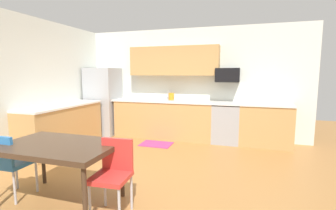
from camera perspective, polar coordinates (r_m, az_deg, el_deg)
name	(u,v)px	position (r m, az deg, el deg)	size (l,w,h in m)	color
ground_plane	(149,176)	(4.01, -4.46, -16.12)	(12.00, 12.00, 0.00)	#9E6B38
wall_back	(188,83)	(6.22, 4.58, 5.06)	(5.80, 0.10, 2.70)	silver
wall_left	(13,87)	(5.29, -32.40, 3.54)	(0.10, 5.80, 2.70)	silver
cabinet_run_back	(164,120)	(6.13, -1.05, -3.42)	(2.45, 0.60, 0.90)	tan
cabinet_run_back_right	(265,126)	(5.84, 21.70, -4.49)	(1.10, 0.60, 0.90)	tan
cabinet_run_left	(63,127)	(5.71, -23.34, -4.84)	(0.60, 2.00, 0.90)	tan
countertop_back	(184,102)	(5.91, 3.78, 0.77)	(4.80, 0.64, 0.04)	silver
countertop_left	(61,106)	(5.64, -23.58, -0.16)	(0.64, 2.00, 0.04)	silver
upper_cabinets_back	(174,61)	(6.09, 1.36, 10.21)	(2.20, 0.34, 0.70)	tan
refrigerator	(103,101)	(6.70, -14.82, 0.87)	(0.76, 0.70, 1.73)	#9EA0A5
oven_range	(226,123)	(5.84, 13.33, -4.12)	(0.60, 0.60, 0.91)	#999BA0
microwave	(228,75)	(5.82, 13.73, 6.79)	(0.54, 0.36, 0.32)	black
sink_basin	(166,103)	(6.04, -0.51, 0.55)	(0.48, 0.40, 0.14)	#A5A8AD
sink_faucet	(168,96)	(6.20, 0.00, 2.21)	(0.02, 0.02, 0.24)	#B2B5BA
dining_table	(59,149)	(3.27, -24.16, -9.30)	(1.40, 0.90, 0.76)	#422D1E
chair_near_table	(114,170)	(2.94, -12.57, -14.66)	(0.43, 0.43, 0.85)	red
chair_far_side	(9,161)	(3.75, -33.08, -10.83)	(0.41, 0.41, 0.85)	#2D72B7
floor_mat	(156,144)	(5.62, -2.76, -9.08)	(0.70, 0.50, 0.01)	#CC3372
kettle	(171,97)	(6.04, 0.78, 1.88)	(0.14, 0.14, 0.20)	orange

